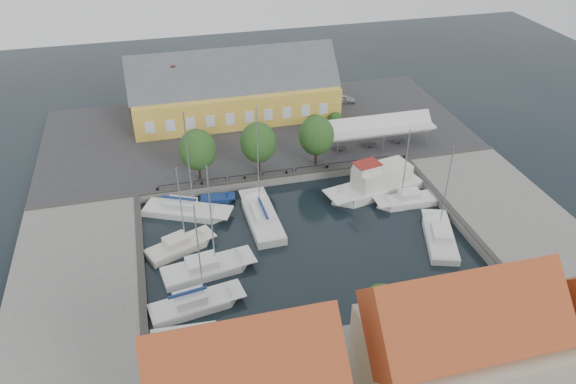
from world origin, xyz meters
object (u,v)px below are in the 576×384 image
(west_boat_d, at_px, (195,305))
(launch_nw, at_px, (217,200))
(warehouse, at_px, (230,93))
(east_boat_c, at_px, (439,239))
(launch_sw, at_px, (183,338))
(car_red, at_px, (197,149))
(trawler, at_px, (377,184))
(west_boat_a, at_px, (185,212))
(car_silver, at_px, (343,99))
(east_boat_a, at_px, (406,202))
(west_boat_c, at_px, (206,270))
(tent_canopy, at_px, (379,127))
(center_sailboat, at_px, (262,219))
(west_boat_b, at_px, (179,248))

(west_boat_d, relative_size, launch_nw, 2.76)
(warehouse, relative_size, west_boat_d, 2.53)
(east_boat_c, bearing_deg, launch_sw, -165.71)
(car_red, bearing_deg, trawler, -21.62)
(trawler, bearing_deg, west_boat_a, 177.19)
(trawler, bearing_deg, car_silver, 80.46)
(car_silver, distance_m, east_boat_a, 26.02)
(warehouse, bearing_deg, west_boat_d, -104.50)
(warehouse, xyz_separation_m, west_boat_c, (-7.75, -31.67, -4.17))
(car_silver, height_order, car_red, car_red)
(tent_canopy, height_order, west_boat_d, west_boat_d)
(east_boat_a, bearing_deg, center_sailboat, 177.50)
(center_sailboat, bearing_deg, car_red, 109.34)
(tent_canopy, bearing_deg, west_boat_b, -152.47)
(launch_sw, relative_size, launch_nw, 1.38)
(west_boat_b, xyz_separation_m, launch_nw, (4.90, 7.85, -0.17))
(car_red, xyz_separation_m, west_boat_d, (-3.28, -25.70, -1.49))
(west_boat_b, bearing_deg, west_boat_c, -61.53)
(car_red, distance_m, west_boat_c, 21.32)
(warehouse, distance_m, west_boat_c, 32.87)
(west_boat_c, height_order, launch_sw, west_boat_c)
(tent_canopy, xyz_separation_m, launch_sw, (-27.35, -25.70, -3.59))
(east_boat_a, bearing_deg, west_boat_b, -175.67)
(warehouse, xyz_separation_m, west_boat_a, (-8.72, -21.54, -4.16))
(car_silver, bearing_deg, car_red, 133.13)
(west_boat_a, bearing_deg, tent_canopy, 16.88)
(center_sailboat, distance_m, east_boat_c, 18.48)
(tent_canopy, relative_size, launch_nw, 3.43)
(west_boat_c, bearing_deg, car_red, 85.45)
(tent_canopy, bearing_deg, west_boat_a, -163.12)
(car_red, bearing_deg, car_silver, 35.70)
(car_red, bearing_deg, east_boat_a, -24.69)
(trawler, xyz_separation_m, west_boat_b, (-22.97, -5.07, -0.76))
(west_boat_a, relative_size, west_boat_c, 1.07)
(tent_canopy, distance_m, center_sailboat, 21.07)
(east_boat_c, relative_size, west_boat_b, 1.11)
(trawler, relative_size, west_boat_d, 1.07)
(car_red, bearing_deg, center_sailboat, -59.85)
(car_silver, xyz_separation_m, launch_sw, (-27.63, -39.73, -1.51))
(center_sailboat, distance_m, launch_sw, 17.51)
(tent_canopy, relative_size, center_sailboat, 1.03)
(car_red, xyz_separation_m, launch_nw, (1.05, -9.36, -1.67))
(car_red, height_order, launch_nw, car_red)
(car_red, bearing_deg, west_boat_b, -91.81)
(east_boat_c, height_order, launch_nw, east_boat_c)
(warehouse, distance_m, east_boat_c, 36.64)
(car_silver, distance_m, trawler, 23.11)
(west_boat_b, xyz_separation_m, launch_sw, (-0.84, -11.87, -0.17))
(launch_sw, height_order, launch_nw, launch_sw)
(center_sailboat, relative_size, east_boat_c, 1.24)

